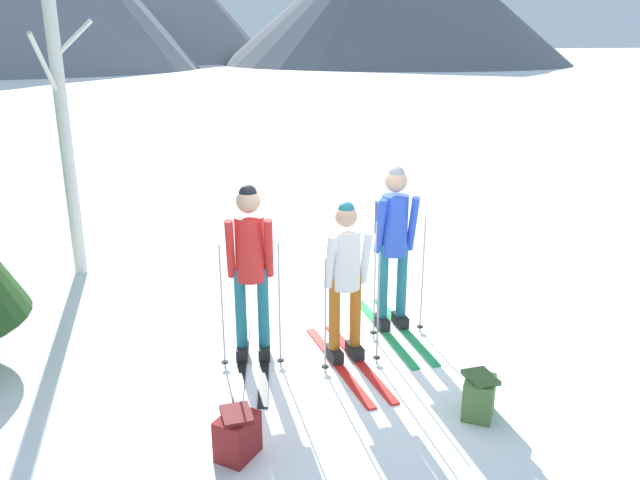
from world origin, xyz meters
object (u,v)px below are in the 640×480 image
object	(u,v)px
skier_in_red	(250,263)
backpack_on_snow_front	(479,396)
skier_in_white	(346,278)
skier_in_blue	(394,239)
birch_tree_tall	(61,104)
backpack_on_snow_beside	(237,435)

from	to	relation	value
skier_in_red	backpack_on_snow_front	bearing A→B (deg)	-44.46
skier_in_white	backpack_on_snow_front	world-z (taller)	skier_in_white
skier_in_blue	backpack_on_snow_front	xyz separation A→B (m)	(0.02, -1.81, -0.85)
skier_in_red	backpack_on_snow_front	xyz separation A→B (m)	(1.61, -1.58, -0.82)
skier_in_white	backpack_on_snow_front	bearing A→B (deg)	-59.17
skier_in_red	skier_in_white	world-z (taller)	skier_in_red
skier_in_blue	birch_tree_tall	distance (m)	4.57
skier_in_blue	birch_tree_tall	bearing A→B (deg)	139.48
skier_in_white	backpack_on_snow_front	xyz separation A→B (m)	(0.75, -1.26, -0.69)
backpack_on_snow_front	backpack_on_snow_beside	distance (m)	2.04
skier_in_blue	birch_tree_tall	world-z (taller)	birch_tree_tall
skier_in_red	skier_in_blue	xyz separation A→B (m)	(1.59, 0.23, 0.03)
skier_in_red	backpack_on_snow_beside	size ratio (longest dim) A/B	4.49
skier_in_white	backpack_on_snow_front	size ratio (longest dim) A/B	4.17
birch_tree_tall	backpack_on_snow_front	world-z (taller)	birch_tree_tall
skier_in_red	backpack_on_snow_beside	bearing A→B (deg)	-106.14
backpack_on_snow_front	backpack_on_snow_beside	world-z (taller)	same
skier_in_blue	backpack_on_snow_front	size ratio (longest dim) A/B	4.54
skier_in_blue	backpack_on_snow_front	distance (m)	2.00
birch_tree_tall	skier_in_white	bearing A→B (deg)	-52.57
skier_in_red	backpack_on_snow_beside	distance (m)	1.77
skier_in_red	skier_in_blue	bearing A→B (deg)	8.23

